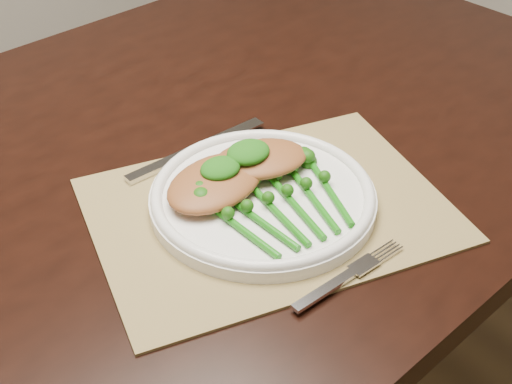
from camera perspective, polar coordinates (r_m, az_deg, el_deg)
dining_table at (r=1.23m, az=-7.08°, el=-12.34°), size 1.66×1.01×0.75m
placemat at (r=0.89m, az=1.04°, el=-1.43°), size 0.50×0.42×0.00m
dinner_plate at (r=0.88m, az=0.55°, el=-0.33°), size 0.28×0.28×0.03m
knife at (r=0.98m, az=-5.77°, el=2.97°), size 0.23×0.02×0.01m
fork at (r=0.80m, az=7.97°, el=-6.24°), size 0.16×0.02×0.00m
chicken_fillet_left at (r=0.88m, az=-3.30°, el=0.77°), size 0.16×0.13×0.03m
chicken_fillet_right at (r=0.91m, az=0.38°, el=2.67°), size 0.14×0.12×0.02m
pesto_dollop_left at (r=0.88m, az=-2.88°, el=1.90°), size 0.05×0.04×0.02m
pesto_dollop_right at (r=0.90m, az=-0.62°, el=3.20°), size 0.06×0.05×0.02m
broccolini_bundle at (r=0.85m, az=2.44°, el=-1.37°), size 0.17×0.19×0.04m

